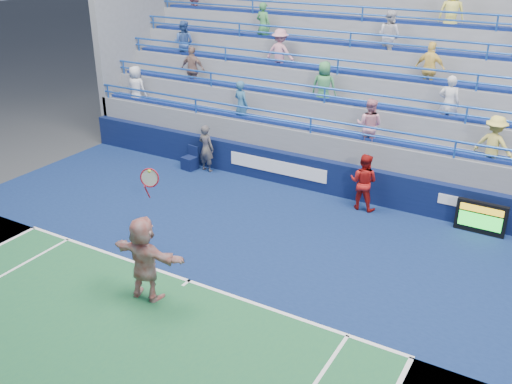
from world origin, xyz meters
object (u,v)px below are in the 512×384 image
Objects in this scene: serve_speed_board at (481,218)px; judge_chair at (190,162)px; tennis_player at (144,258)px; line_judge at (206,148)px; ball_girl at (363,182)px.

serve_speed_board is 9.86m from judge_chair.
tennis_player is 7.80m from line_judge.
serve_speed_board is 0.42× the size of tennis_player.
line_judge is at bearing 114.60° from tennis_player.
tennis_player is at bearing -60.87° from judge_chair.
serve_speed_board is 9.26m from line_judge.
serve_speed_board reaches higher than judge_chair.
tennis_player reaches higher than ball_girl.
judge_chair is 0.25× the size of tennis_player.
ball_girl is at bearing -177.40° from serve_speed_board.
line_judge is at bearing 16.64° from judge_chair.
serve_speed_board is at bearing -177.07° from ball_girl.
judge_chair is at bearing 0.52° from ball_girl.
line_judge is (0.60, 0.18, 0.58)m from judge_chair.
tennis_player reaches higher than serve_speed_board.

